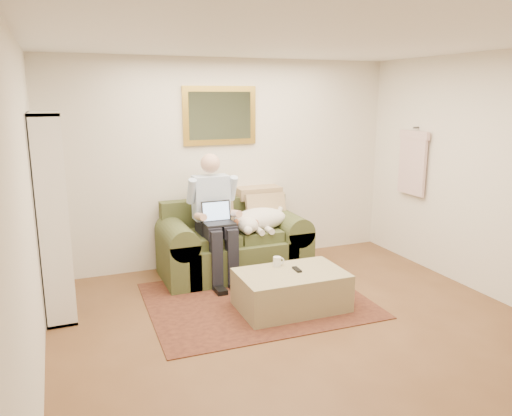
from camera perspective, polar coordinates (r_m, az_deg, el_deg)
room_shell at (r=4.45m, az=5.54°, el=1.68°), size 4.51×5.00×2.61m
rug at (r=5.44m, az=0.05°, el=-10.46°), size 2.31×1.87×0.01m
sofa at (r=6.15m, az=-2.61°, el=-4.68°), size 1.77×0.90×1.06m
seated_man at (r=5.80m, az=-4.59°, el=-1.28°), size 0.58×0.83×1.49m
laptop at (r=5.73m, az=-4.39°, el=-1.09°), size 0.34×0.27×0.25m
sleeping_dog at (r=6.08m, az=0.46°, el=-1.25°), size 0.73×0.46×0.27m
ottoman at (r=5.20m, az=4.02°, el=-9.36°), size 1.09×0.70×0.39m
coffee_mug at (r=5.27m, az=2.42°, el=-6.13°), size 0.08×0.08×0.10m
tv_remote at (r=5.18m, az=4.70°, el=-7.01°), size 0.06×0.15×0.02m
bookshelf at (r=5.25m, az=-22.20°, el=-0.86°), size 0.28×0.80×2.00m
wall_mirror at (r=6.30m, az=-4.15°, el=10.49°), size 0.94×0.04×0.72m
hanging_shirt at (r=6.68m, az=17.47°, el=5.33°), size 0.06×0.52×0.90m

